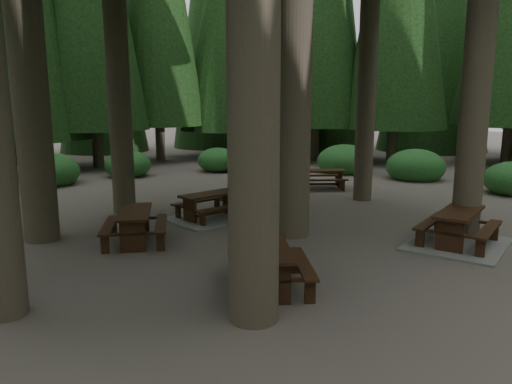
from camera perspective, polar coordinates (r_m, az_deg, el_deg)
ground at (r=11.74m, az=1.80°, el=-5.76°), size 80.00×80.00×0.00m
picnic_table_a at (r=12.33m, az=22.08°, el=-4.39°), size 2.90×2.63×0.82m
picnic_table_b at (r=11.88m, az=-13.66°, el=-3.32°), size 2.11×2.25×0.77m
picnic_table_c at (r=13.87m, az=-5.25°, el=-2.13°), size 2.32×1.98×0.74m
picnic_table_d at (r=18.55m, az=7.67°, el=1.81°), size 2.04×1.95×0.69m
picnic_table_e at (r=8.89m, az=1.56°, el=-7.85°), size 2.17×2.27×0.77m
shrub_ring at (r=12.63m, az=2.14°, el=-2.68°), size 23.86×24.64×1.49m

